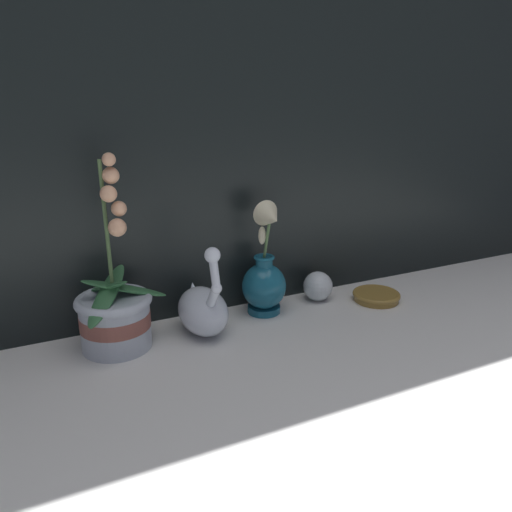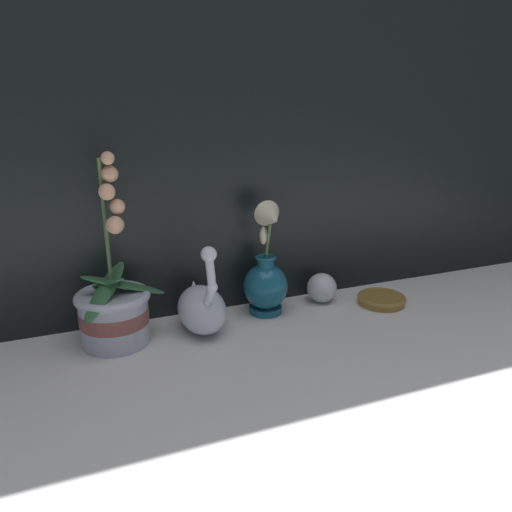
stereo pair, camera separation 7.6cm
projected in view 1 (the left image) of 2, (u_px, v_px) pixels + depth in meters
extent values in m
plane|color=silver|center=(280.00, 340.00, 1.12)|extent=(2.80, 2.80, 0.00)
cube|color=black|center=(236.00, 58.00, 1.12)|extent=(2.80, 0.03, 1.20)
cylinder|color=#B2BCCC|center=(116.00, 322.00, 1.07)|extent=(0.15, 0.15, 0.12)
cylinder|color=brown|center=(115.00, 320.00, 1.06)|extent=(0.15, 0.15, 0.03)
torus|color=#B2BCCC|center=(113.00, 300.00, 1.05)|extent=(0.16, 0.16, 0.02)
cylinder|color=#4C6B3D|center=(107.00, 231.00, 1.00)|extent=(0.01, 0.02, 0.29)
ellipsoid|color=#2D6038|center=(125.00, 288.00, 1.05)|extent=(0.18, 0.05, 0.07)
ellipsoid|color=#2D6038|center=(107.00, 287.00, 1.06)|extent=(0.09, 0.18, 0.08)
ellipsoid|color=#2D6038|center=(107.00, 295.00, 1.02)|extent=(0.13, 0.15, 0.09)
sphere|color=#E5A87F|center=(109.00, 159.00, 0.96)|extent=(0.03, 0.03, 0.03)
sphere|color=#E5A87F|center=(111.00, 175.00, 0.98)|extent=(0.03, 0.03, 0.03)
sphere|color=#E5A87F|center=(108.00, 194.00, 0.97)|extent=(0.03, 0.03, 0.03)
sphere|color=#E5A87F|center=(119.00, 209.00, 0.99)|extent=(0.03, 0.03, 0.03)
sphere|color=#E5A87F|center=(117.00, 228.00, 0.98)|extent=(0.04, 0.04, 0.04)
ellipsoid|color=silver|center=(203.00, 311.00, 1.13)|extent=(0.11, 0.16, 0.10)
cone|color=silver|center=(194.00, 295.00, 1.18)|extent=(0.05, 0.07, 0.08)
cylinder|color=silver|center=(213.00, 298.00, 1.06)|extent=(0.02, 0.06, 0.07)
sphere|color=silver|center=(217.00, 288.00, 1.03)|extent=(0.02, 0.02, 0.02)
cylinder|color=silver|center=(215.00, 272.00, 1.03)|extent=(0.02, 0.04, 0.07)
sphere|color=silver|center=(212.00, 255.00, 1.02)|extent=(0.03, 0.03, 0.03)
cylinder|color=#195B75|center=(264.00, 309.00, 1.25)|extent=(0.08, 0.08, 0.02)
ellipsoid|color=#195B75|center=(264.00, 286.00, 1.23)|extent=(0.11, 0.11, 0.12)
cylinder|color=#195B75|center=(264.00, 262.00, 1.22)|extent=(0.04, 0.04, 0.02)
torus|color=#195B75|center=(264.00, 257.00, 1.21)|extent=(0.05, 0.05, 0.01)
cylinder|color=#567A47|center=(267.00, 241.00, 1.19)|extent=(0.01, 0.03, 0.09)
cone|color=beige|center=(271.00, 217.00, 1.15)|extent=(0.06, 0.07, 0.07)
ellipsoid|color=beige|center=(262.00, 235.00, 1.18)|extent=(0.02, 0.02, 0.04)
sphere|color=silver|center=(318.00, 286.00, 1.32)|extent=(0.08, 0.08, 0.08)
cylinder|color=olive|center=(376.00, 296.00, 1.32)|extent=(0.12, 0.12, 0.02)
torus|color=olive|center=(376.00, 294.00, 1.32)|extent=(0.12, 0.12, 0.01)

